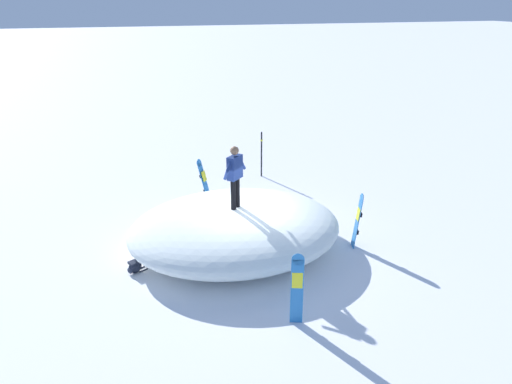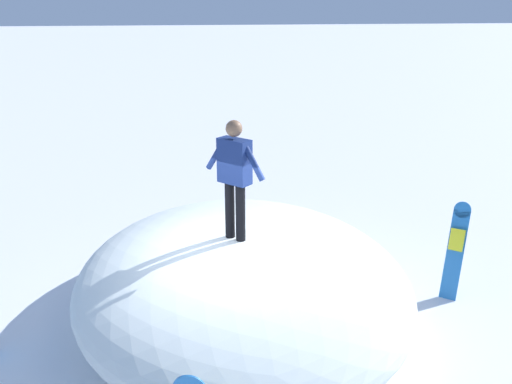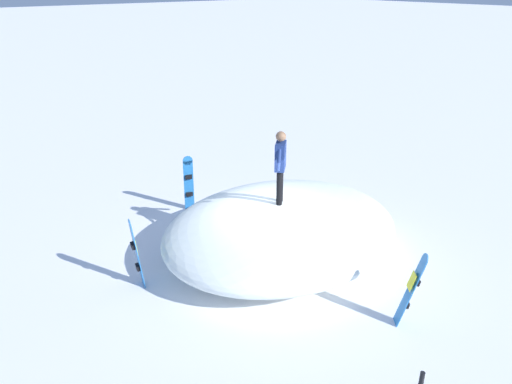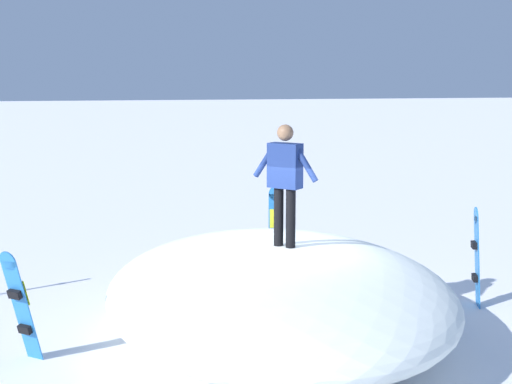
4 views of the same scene
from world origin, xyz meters
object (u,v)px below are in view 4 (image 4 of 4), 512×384
at_px(snowboard_primary_upright, 276,227).
at_px(snowboard_secondary_upright, 20,305).
at_px(snowboarder_standing, 285,176).
at_px(snowboard_tertiary_upright, 476,256).

relative_size(snowboard_primary_upright, snowboard_secondary_upright, 1.05).
bearing_deg(snowboard_primary_upright, snowboard_secondary_upright, -51.75).
distance_m(snowboarder_standing, snowboard_tertiary_upright, 3.74).
height_order(snowboarder_standing, snowboard_tertiary_upright, snowboarder_standing).
distance_m(snowboard_secondary_upright, snowboard_tertiary_upright, 7.06).
relative_size(snowboarder_standing, snowboard_primary_upright, 1.05).
distance_m(snowboarder_standing, snowboard_secondary_upright, 3.94).
xyz_separation_m(snowboard_primary_upright, snowboard_secondary_upright, (3.51, -4.45, -0.05)).
xyz_separation_m(snowboarder_standing, snowboard_primary_upright, (-3.35, 0.82, -1.50)).
relative_size(snowboard_secondary_upright, snowboard_tertiary_upright, 0.94).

